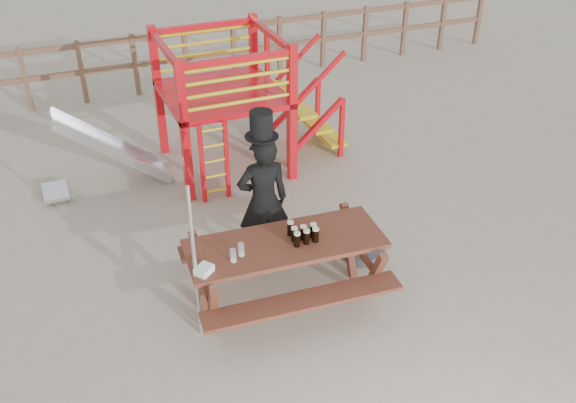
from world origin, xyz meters
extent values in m
plane|color=tan|center=(0.00, 0.00, 0.00)|extent=(60.00, 60.00, 0.00)
cube|color=brown|center=(0.00, 7.00, 1.10)|extent=(15.00, 0.06, 0.10)
cube|color=brown|center=(0.00, 7.00, 0.60)|extent=(15.00, 0.06, 0.10)
cube|color=brown|center=(-2.50, 7.00, 0.60)|extent=(0.09, 0.09, 1.20)
cube|color=brown|center=(-1.50, 7.00, 0.60)|extent=(0.09, 0.09, 1.20)
cube|color=brown|center=(-0.50, 7.00, 0.60)|extent=(0.09, 0.09, 1.20)
cube|color=brown|center=(0.50, 7.00, 0.60)|extent=(0.09, 0.09, 1.20)
cube|color=brown|center=(1.50, 7.00, 0.60)|extent=(0.09, 0.09, 1.20)
cube|color=brown|center=(2.50, 7.00, 0.60)|extent=(0.09, 0.09, 1.20)
cube|color=brown|center=(3.50, 7.00, 0.60)|extent=(0.09, 0.09, 1.20)
cube|color=brown|center=(4.50, 7.00, 0.60)|extent=(0.09, 0.09, 1.20)
cube|color=brown|center=(5.50, 7.00, 0.60)|extent=(0.09, 0.09, 1.20)
cube|color=brown|center=(6.50, 7.00, 0.60)|extent=(0.09, 0.09, 1.20)
cube|color=brown|center=(7.50, 7.00, 0.60)|extent=(0.09, 0.09, 1.20)
cube|color=red|center=(-0.60, 2.80, 1.05)|extent=(0.12, 0.12, 2.10)
cube|color=red|center=(1.00, 2.80, 1.05)|extent=(0.12, 0.12, 2.10)
cube|color=red|center=(-0.60, 4.40, 1.05)|extent=(0.12, 0.12, 2.10)
cube|color=red|center=(1.00, 4.40, 1.05)|extent=(0.12, 0.12, 2.10)
cube|color=red|center=(0.20, 3.60, 1.20)|extent=(1.72, 1.72, 0.08)
cube|color=red|center=(0.20, 2.80, 2.00)|extent=(1.60, 0.08, 0.08)
cube|color=red|center=(0.20, 4.40, 2.00)|extent=(1.60, 0.08, 0.08)
cube|color=red|center=(-0.60, 3.60, 2.00)|extent=(0.08, 1.60, 0.08)
cube|color=red|center=(1.00, 3.60, 2.00)|extent=(0.08, 1.60, 0.08)
cylinder|color=gold|center=(0.20, 2.80, 1.38)|extent=(1.50, 0.05, 0.05)
cylinder|color=gold|center=(0.20, 4.40, 1.38)|extent=(1.50, 0.05, 0.05)
cylinder|color=gold|center=(0.20, 2.80, 1.56)|extent=(1.50, 0.05, 0.05)
cylinder|color=gold|center=(0.20, 4.40, 1.56)|extent=(1.50, 0.05, 0.05)
cylinder|color=gold|center=(0.20, 2.80, 1.74)|extent=(1.50, 0.05, 0.05)
cylinder|color=gold|center=(0.20, 4.40, 1.74)|extent=(1.50, 0.05, 0.05)
cylinder|color=gold|center=(0.20, 2.80, 1.92)|extent=(1.50, 0.05, 0.05)
cylinder|color=gold|center=(0.20, 4.40, 1.92)|extent=(1.50, 0.05, 0.05)
cube|color=red|center=(-0.43, 2.65, 0.60)|extent=(0.06, 0.06, 1.20)
cube|color=red|center=(-0.07, 2.65, 0.60)|extent=(0.06, 0.06, 1.20)
cylinder|color=gold|center=(-0.25, 2.65, 0.15)|extent=(0.36, 0.04, 0.04)
cylinder|color=gold|center=(-0.25, 2.65, 0.39)|extent=(0.36, 0.04, 0.04)
cylinder|color=gold|center=(-0.25, 2.65, 0.63)|extent=(0.36, 0.04, 0.04)
cylinder|color=gold|center=(-0.25, 2.65, 0.87)|extent=(0.36, 0.04, 0.04)
cylinder|color=gold|center=(-0.25, 2.65, 1.11)|extent=(0.36, 0.04, 0.04)
cube|color=gold|center=(1.15, 3.60, 1.08)|extent=(0.30, 0.90, 0.06)
cube|color=gold|center=(1.43, 3.60, 0.78)|extent=(0.30, 0.90, 0.06)
cube|color=gold|center=(1.71, 3.60, 0.48)|extent=(0.30, 0.90, 0.06)
cube|color=gold|center=(1.99, 3.60, 0.18)|extent=(0.30, 0.90, 0.06)
cube|color=red|center=(1.55, 3.15, 0.60)|extent=(0.95, 0.08, 0.86)
cube|color=red|center=(1.55, 4.05, 0.60)|extent=(0.95, 0.08, 0.86)
cube|color=silver|center=(-1.50, 3.60, 0.62)|extent=(1.53, 0.55, 1.21)
cube|color=silver|center=(-1.50, 3.33, 0.66)|extent=(1.58, 0.04, 1.28)
cube|color=silver|center=(-1.50, 3.87, 0.66)|extent=(1.58, 0.04, 1.28)
cube|color=silver|center=(-2.40, 3.60, 0.10)|extent=(0.35, 0.55, 0.05)
cube|color=brown|center=(-0.18, 0.20, 0.81)|extent=(2.22, 0.97, 0.05)
cube|color=brown|center=(-0.23, -0.39, 0.49)|extent=(2.18, 0.46, 0.04)
cube|color=brown|center=(-0.14, 0.80, 0.49)|extent=(2.18, 0.46, 0.04)
cube|color=brown|center=(-1.10, 0.27, 0.39)|extent=(0.18, 1.30, 0.78)
cube|color=brown|center=(0.74, 0.14, 0.39)|extent=(0.18, 1.30, 0.78)
imported|color=black|center=(-0.12, 1.05, 0.86)|extent=(0.66, 0.47, 1.71)
cube|color=#0C8D21|center=(-0.11, 1.18, 1.06)|extent=(0.07, 0.03, 0.40)
cylinder|color=black|center=(-0.12, 1.05, 1.72)|extent=(0.39, 0.39, 0.01)
cylinder|color=black|center=(-0.12, 1.05, 1.87)|extent=(0.26, 0.26, 0.30)
cube|color=white|center=(-0.11, 1.18, 1.98)|extent=(0.14, 0.02, 0.03)
cylinder|color=#B2B2B7|center=(-1.23, 0.06, 0.93)|extent=(0.04, 0.04, 1.86)
cylinder|color=#3C3B41|center=(1.06, 0.62, 0.06)|extent=(0.54, 0.54, 0.12)
cylinder|color=#3C3B41|center=(1.06, 0.62, 0.18)|extent=(0.06, 0.06, 0.10)
cube|color=white|center=(-1.16, 0.01, 0.88)|extent=(0.23, 0.22, 0.08)
cylinder|color=black|center=(-0.10, 0.08, 0.92)|extent=(0.07, 0.07, 0.15)
cylinder|color=beige|center=(-0.10, 0.08, 1.00)|extent=(0.07, 0.07, 0.02)
cylinder|color=black|center=(0.02, 0.09, 0.92)|extent=(0.07, 0.07, 0.15)
cylinder|color=beige|center=(0.02, 0.09, 1.00)|extent=(0.07, 0.07, 0.02)
cylinder|color=black|center=(0.12, 0.08, 0.92)|extent=(0.07, 0.07, 0.15)
cylinder|color=beige|center=(0.12, 0.08, 1.00)|extent=(0.07, 0.07, 0.02)
cylinder|color=black|center=(-0.09, 0.19, 0.92)|extent=(0.07, 0.07, 0.15)
cylinder|color=beige|center=(-0.09, 0.19, 1.00)|extent=(0.07, 0.07, 0.02)
cylinder|color=black|center=(0.02, 0.18, 0.92)|extent=(0.07, 0.07, 0.15)
cylinder|color=beige|center=(0.02, 0.18, 1.00)|extent=(0.07, 0.07, 0.02)
cylinder|color=black|center=(0.13, 0.17, 0.92)|extent=(0.07, 0.07, 0.15)
cylinder|color=beige|center=(0.13, 0.17, 1.00)|extent=(0.07, 0.07, 0.02)
cylinder|color=black|center=(-0.08, 0.31, 0.92)|extent=(0.07, 0.07, 0.15)
cylinder|color=beige|center=(-0.08, 0.31, 1.00)|extent=(0.07, 0.07, 0.02)
cylinder|color=silver|center=(-0.71, 0.16, 0.92)|extent=(0.07, 0.07, 0.15)
cylinder|color=beige|center=(-0.71, 0.16, 0.85)|extent=(0.06, 0.06, 0.02)
cylinder|color=silver|center=(-0.82, 0.09, 0.92)|extent=(0.07, 0.07, 0.15)
cylinder|color=beige|center=(-0.82, 0.09, 0.85)|extent=(0.06, 0.06, 0.02)
camera|label=1|loc=(-2.35, -5.05, 4.92)|focal=40.00mm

